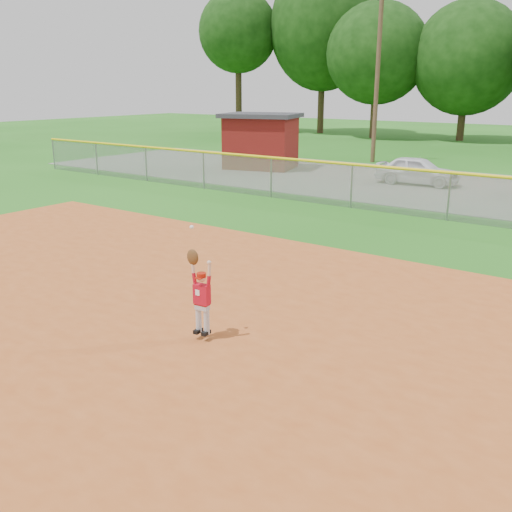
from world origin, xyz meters
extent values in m
plane|color=#206316|center=(0.00, 0.00, 0.00)|extent=(120.00, 120.00, 0.00)
cube|color=#A94D1E|center=(0.00, -3.00, 0.02)|extent=(24.00, 16.00, 0.04)
cube|color=slate|center=(0.00, 16.00, 0.01)|extent=(44.00, 10.00, 0.03)
imported|color=white|center=(-3.22, 15.97, 0.62)|extent=(3.54, 1.61, 1.18)
cube|color=#5A100C|center=(-11.53, 16.22, 1.28)|extent=(3.80, 3.23, 2.55)
cube|color=#333338|center=(-11.53, 16.22, 2.65)|extent=(4.30, 3.73, 0.20)
cube|color=gray|center=(0.00, 10.00, 0.75)|extent=(40.00, 0.03, 1.50)
cylinder|color=yellow|center=(0.00, 10.00, 1.50)|extent=(40.00, 0.10, 0.10)
cylinder|color=gray|center=(-20.00, 10.00, 0.75)|extent=(0.06, 0.06, 1.50)
cylinder|color=gray|center=(-16.67, 10.00, 0.75)|extent=(0.06, 0.06, 1.50)
cylinder|color=gray|center=(-13.33, 10.00, 0.75)|extent=(0.06, 0.06, 1.50)
cylinder|color=gray|center=(-10.00, 10.00, 0.75)|extent=(0.06, 0.06, 1.50)
cylinder|color=gray|center=(-6.67, 10.00, 0.75)|extent=(0.06, 0.06, 1.50)
cylinder|color=gray|center=(-3.33, 10.00, 0.75)|extent=(0.06, 0.06, 1.50)
cylinder|color=gray|center=(0.00, 10.00, 0.75)|extent=(0.06, 0.06, 1.50)
cylinder|color=#4C3823|center=(-8.00, 22.00, 4.50)|extent=(0.24, 0.24, 9.00)
cylinder|color=#422D1C|center=(-27.25, 35.02, 2.93)|extent=(0.56, 0.56, 5.87)
ellipsoid|color=#193F0F|center=(-27.25, 35.02, 8.67)|extent=(6.95, 6.95, 7.05)
cylinder|color=#422D1C|center=(-20.61, 38.40, 3.05)|extent=(0.56, 0.56, 6.10)
ellipsoid|color=#193F0F|center=(-20.61, 38.40, 9.01)|extent=(9.19, 9.19, 10.85)
cylinder|color=#422D1C|center=(-14.62, 36.53, 2.22)|extent=(0.56, 0.56, 4.43)
ellipsoid|color=#193F0F|center=(-14.62, 36.53, 6.55)|extent=(8.01, 8.01, 7.88)
cylinder|color=#422D1C|center=(-8.07, 38.17, 2.05)|extent=(0.56, 0.56, 4.11)
ellipsoid|color=#193F0F|center=(-8.07, 38.17, 6.07)|extent=(8.19, 8.19, 8.39)
cylinder|color=silver|center=(-0.51, -1.18, 0.36)|extent=(0.11, 0.11, 0.44)
cylinder|color=silver|center=(-0.35, -1.16, 0.36)|extent=(0.11, 0.11, 0.44)
cube|color=black|center=(-0.51, -1.20, 0.17)|extent=(0.11, 0.18, 0.06)
cube|color=black|center=(-0.35, -1.19, 0.17)|extent=(0.11, 0.18, 0.06)
cube|color=silver|center=(-0.43, -1.17, 0.60)|extent=(0.24, 0.15, 0.09)
cube|color=maroon|center=(-0.43, -1.17, 0.65)|extent=(0.25, 0.16, 0.03)
cube|color=#B30C20|center=(-0.43, -1.17, 0.82)|extent=(0.28, 0.17, 0.33)
cube|color=white|center=(-0.46, -1.25, 0.86)|extent=(0.08, 0.01, 0.10)
sphere|color=beige|center=(-0.43, -1.17, 1.10)|extent=(0.16, 0.16, 0.15)
cylinder|color=#A3190A|center=(-0.43, -1.17, 1.15)|extent=(0.17, 0.17, 0.07)
cube|color=#A3190A|center=(-0.42, -1.25, 1.12)|extent=(0.12, 0.10, 0.01)
cylinder|color=#B30C20|center=(-0.57, -1.18, 1.07)|extent=(0.09, 0.07, 0.18)
cylinder|color=beige|center=(-0.59, -1.19, 1.26)|extent=(0.07, 0.06, 0.20)
ellipsoid|color=#4C2D14|center=(-0.59, -1.19, 1.42)|extent=(0.24, 0.13, 0.26)
sphere|color=white|center=(-0.59, -1.19, 1.91)|extent=(0.07, 0.07, 0.07)
cylinder|color=#B30C20|center=(-0.29, -1.15, 1.07)|extent=(0.09, 0.07, 0.18)
cylinder|color=beige|center=(-0.28, -1.15, 1.26)|extent=(0.07, 0.06, 0.20)
sphere|color=beige|center=(-0.28, -1.15, 1.38)|extent=(0.08, 0.08, 0.07)
camera|label=1|loc=(5.31, -7.67, 4.03)|focal=40.00mm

